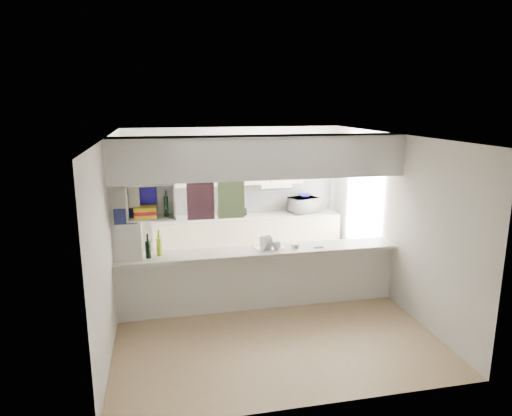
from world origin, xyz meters
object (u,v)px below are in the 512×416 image
object	(u,v)px
bowl	(304,196)
dish_rack	(268,243)
wine_bottles	(154,248)
microwave	(304,205)

from	to	relation	value
bowl	dish_rack	world-z (taller)	bowl
bowl	wine_bottles	bearing A→B (deg)	-143.45
dish_rack	wine_bottles	world-z (taller)	wine_bottles
microwave	dish_rack	bearing A→B (deg)	42.42
dish_rack	wine_bottles	bearing A→B (deg)	164.92
microwave	wine_bottles	xyz separation A→B (m)	(-2.90, -2.13, -0.01)
bowl	dish_rack	distance (m)	2.48
dish_rack	wine_bottles	xyz separation A→B (m)	(-1.68, -0.04, 0.05)
bowl	dish_rack	size ratio (longest dim) A/B	0.49
microwave	wine_bottles	size ratio (longest dim) A/B	1.47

